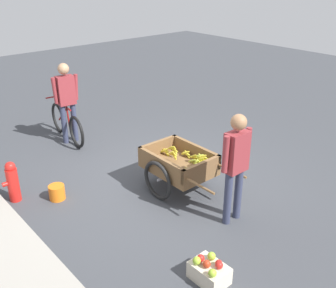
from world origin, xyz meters
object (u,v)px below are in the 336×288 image
(bicycle, at_px, (67,123))
(apple_crate, at_px, (209,271))
(vendor_person, at_px, (236,160))
(cyclist_person, at_px, (66,96))
(plastic_bucket, at_px, (57,192))
(fruit_cart, at_px, (180,165))
(fire_hydrant, at_px, (13,181))

(bicycle, distance_m, apple_crate, 4.90)
(vendor_person, height_order, cyclist_person, cyclist_person)
(vendor_person, bearing_deg, plastic_bucket, 37.03)
(cyclist_person, bearing_deg, vendor_person, -174.53)
(fruit_cart, xyz_separation_m, apple_crate, (-1.76, 1.15, -0.31))
(vendor_person, bearing_deg, fire_hydrant, 39.92)
(vendor_person, distance_m, fire_hydrant, 3.43)
(vendor_person, bearing_deg, apple_crate, 118.95)
(apple_crate, bearing_deg, cyclist_person, -9.03)
(bicycle, bearing_deg, fruit_cart, -172.73)
(fire_hydrant, bearing_deg, bicycle, -47.76)
(cyclist_person, relative_size, fire_hydrant, 2.47)
(vendor_person, relative_size, cyclist_person, 0.99)
(fruit_cart, relative_size, fire_hydrant, 2.47)
(fruit_cart, bearing_deg, plastic_bucket, 57.80)
(fire_hydrant, relative_size, plastic_bucket, 2.67)
(cyclist_person, bearing_deg, fire_hydrant, 129.71)
(fruit_cart, bearing_deg, bicycle, 7.27)
(fruit_cart, bearing_deg, fire_hydrant, 56.37)
(vendor_person, xyz_separation_m, plastic_bucket, (2.18, 1.65, -0.86))
(bicycle, height_order, plastic_bucket, bicycle)
(vendor_person, xyz_separation_m, fire_hydrant, (2.58, 2.16, -0.64))
(fire_hydrant, height_order, apple_crate, fire_hydrant)
(bicycle, bearing_deg, apple_crate, 171.06)
(fire_hydrant, distance_m, apple_crate, 3.38)
(fruit_cart, xyz_separation_m, plastic_bucket, (1.05, 1.66, -0.32))
(bicycle, xyz_separation_m, cyclist_person, (-0.15, 0.02, 0.64))
(fruit_cart, height_order, cyclist_person, cyclist_person)
(fruit_cart, height_order, fire_hydrant, fruit_cart)
(fruit_cart, height_order, apple_crate, fruit_cart)
(vendor_person, xyz_separation_m, bicycle, (4.21, 0.37, -0.63))
(cyclist_person, height_order, fire_hydrant, cyclist_person)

